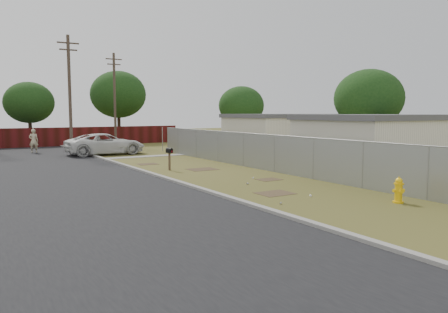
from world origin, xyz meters
TOP-DOWN VIEW (x-y plane):
  - ground at (0.00, 0.00)m, footprint 120.00×120.00m
  - street at (-6.76, 8.05)m, footprint 15.10×60.00m
  - chainlink_fence at (3.12, 1.03)m, footprint 0.10×27.06m
  - privacy_fence at (-6.00, 25.00)m, footprint 30.00×0.12m
  - utility_poles at (-3.67, 20.67)m, footprint 12.60×8.24m
  - houses at (9.70, 3.13)m, footprint 9.30×17.24m
  - horizon_trees at (0.84, 23.56)m, footprint 33.32×31.94m
  - fire_hydrant at (1.82, -8.74)m, footprint 0.49×0.49m
  - mailbox at (-1.45, 3.62)m, footprint 0.23×0.55m
  - pickup_truck at (-1.82, 14.49)m, footprint 5.97×2.90m
  - pedestrian at (-6.26, 18.99)m, footprint 0.79×0.62m
  - scattered_litter at (-0.43, -4.24)m, footprint 2.77×5.51m

SIDE VIEW (x-z plane):
  - ground at x=0.00m, z-range 0.00..0.00m
  - street at x=-6.76m, z-range -0.04..0.08m
  - scattered_litter at x=-0.43m, z-range 0.01..0.08m
  - fire_hydrant at x=1.82m, z-range -0.03..0.91m
  - chainlink_fence at x=3.12m, z-range -0.21..1.81m
  - pickup_truck at x=-1.82m, z-range 0.00..1.63m
  - privacy_fence at x=-6.00m, z-range 0.00..1.80m
  - pedestrian at x=-6.26m, z-range 0.00..1.91m
  - mailbox at x=-1.45m, z-range 0.36..1.62m
  - houses at x=9.70m, z-range 0.01..3.11m
  - horizon_trees at x=0.84m, z-range 0.74..8.52m
  - utility_poles at x=-3.67m, z-range 0.19..9.19m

